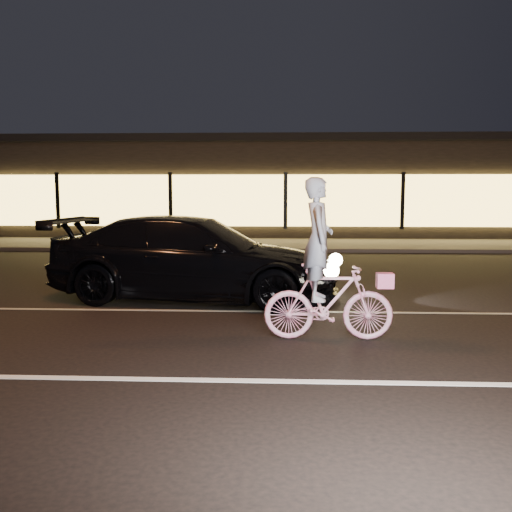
{
  "coord_description": "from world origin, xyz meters",
  "views": [
    {
      "loc": [
        -0.12,
        -7.41,
        2.05
      ],
      "look_at": [
        -0.49,
        0.6,
        1.11
      ],
      "focal_mm": 40.0,
      "sensor_mm": 36.0,
      "label": 1
    }
  ],
  "objects": [
    {
      "name": "ground",
      "position": [
        0.0,
        0.0,
        0.0
      ],
      "size": [
        90.0,
        90.0,
        0.0
      ],
      "primitive_type": "plane",
      "color": "black",
      "rests_on": "ground"
    },
    {
      "name": "lane_stripe_far",
      "position": [
        0.0,
        2.0,
        0.0
      ],
      "size": [
        60.0,
        0.1,
        0.01
      ],
      "primitive_type": "cube",
      "color": "gray",
      "rests_on": "ground"
    },
    {
      "name": "sidewalk",
      "position": [
        0.0,
        13.0,
        0.06
      ],
      "size": [
        30.0,
        4.0,
        0.12
      ],
      "primitive_type": "cube",
      "color": "#383533",
      "rests_on": "ground"
    },
    {
      "name": "sedan",
      "position": [
        -1.75,
        3.03,
        0.78
      ],
      "size": [
        5.6,
        2.9,
        1.55
      ],
      "rotation": [
        0.0,
        0.0,
        1.43
      ],
      "color": "black",
      "rests_on": "ground"
    },
    {
      "name": "cyclist",
      "position": [
        0.47,
        0.25,
        0.79
      ],
      "size": [
        1.76,
        0.6,
        2.21
      ],
      "rotation": [
        0.0,
        0.0,
        1.57
      ],
      "color": "#F14483",
      "rests_on": "ground"
    },
    {
      "name": "storefront",
      "position": [
        0.0,
        18.97,
        2.15
      ],
      "size": [
        25.4,
        8.42,
        4.2
      ],
      "color": "black",
      "rests_on": "ground"
    },
    {
      "name": "lane_stripe_near",
      "position": [
        0.0,
        -1.5,
        0.0
      ],
      "size": [
        60.0,
        0.12,
        0.01
      ],
      "primitive_type": "cube",
      "color": "silver",
      "rests_on": "ground"
    }
  ]
}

